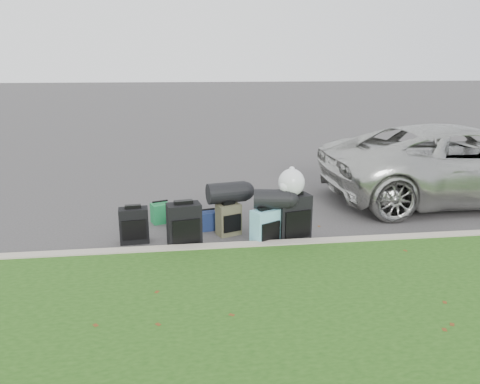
{
  "coord_description": "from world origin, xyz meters",
  "views": [
    {
      "loc": [
        -1.04,
        -6.91,
        2.53
      ],
      "look_at": [
        -0.1,
        0.2,
        0.55
      ],
      "focal_mm": 35.0,
      "sensor_mm": 36.0,
      "label": 1
    }
  ],
  "objects": [
    {
      "name": "duffel_right",
      "position": [
        0.23,
        -0.72,
        0.69
      ],
      "size": [
        0.54,
        0.36,
        0.28
      ],
      "primitive_type": "cylinder",
      "rotation": [
        0.0,
        1.57,
        -0.18
      ],
      "color": "black",
      "rests_on": "suitcase_teal"
    },
    {
      "name": "duffel_left",
      "position": [
        -0.34,
        -0.12,
        0.64
      ],
      "size": [
        0.64,
        0.43,
        0.32
      ],
      "primitive_type": "cylinder",
      "rotation": [
        0.0,
        1.57,
        0.2
      ],
      "color": "black",
      "rests_on": "suitcase_olive"
    },
    {
      "name": "tote_green",
      "position": [
        -1.38,
        0.48,
        0.16
      ],
      "size": [
        0.34,
        0.31,
        0.32
      ],
      "primitive_type": "cube",
      "rotation": [
        0.0,
        0.0,
        0.34
      ],
      "color": "#19733A",
      "rests_on": "ground"
    },
    {
      "name": "suv",
      "position": [
        4.2,
        1.06,
        0.71
      ],
      "size": [
        5.16,
        2.4,
        1.43
      ],
      "primitive_type": "imported",
      "rotation": [
        0.0,
        0.0,
        1.57
      ],
      "color": "#B7B7B2",
      "rests_on": "ground"
    },
    {
      "name": "trash_bag",
      "position": [
        0.52,
        -0.67,
        0.9
      ],
      "size": [
        0.38,
        0.38,
        0.38
      ],
      "primitive_type": "sphere",
      "color": "silver",
      "rests_on": "suitcase_large_black_right"
    },
    {
      "name": "curb",
      "position": [
        0.0,
        -1.0,
        0.07
      ],
      "size": [
        120.0,
        0.18,
        0.15
      ],
      "primitive_type": "cube",
      "color": "#9E937F",
      "rests_on": "ground"
    },
    {
      "name": "suitcase_large_black_left",
      "position": [
        -1.01,
        -0.71,
        0.33
      ],
      "size": [
        0.5,
        0.35,
        0.66
      ],
      "primitive_type": "cube",
      "rotation": [
        0.0,
        0.0,
        0.17
      ],
      "color": "black",
      "rests_on": "ground"
    },
    {
      "name": "tote_navy",
      "position": [
        -0.64,
        0.04,
        0.14
      ],
      "size": [
        0.31,
        0.26,
        0.29
      ],
      "primitive_type": "cube",
      "rotation": [
        0.0,
        0.0,
        0.21
      ],
      "color": "#16244D",
      "rests_on": "ground"
    },
    {
      "name": "suitcase_small_black",
      "position": [
        -1.73,
        -0.36,
        0.26
      ],
      "size": [
        0.43,
        0.26,
        0.52
      ],
      "primitive_type": "cube",
      "rotation": [
        0.0,
        0.0,
        0.09
      ],
      "color": "black",
      "rests_on": "ground"
    },
    {
      "name": "ground",
      "position": [
        0.0,
        0.0,
        0.0
      ],
      "size": [
        120.0,
        120.0,
        0.0
      ],
      "primitive_type": "plane",
      "color": "#383535",
      "rests_on": "ground"
    },
    {
      "name": "suitcase_olive",
      "position": [
        -0.33,
        -0.22,
        0.24
      ],
      "size": [
        0.4,
        0.33,
        0.48
      ],
      "primitive_type": "cube",
      "rotation": [
        0.0,
        0.0,
        0.38
      ],
      "color": "#3D3B29",
      "rests_on": "ground"
    },
    {
      "name": "suitcase_large_black_right",
      "position": [
        0.56,
        -0.65,
        0.36
      ],
      "size": [
        0.53,
        0.39,
        0.72
      ],
      "primitive_type": "cube",
      "rotation": [
        0.0,
        0.0,
        0.24
      ],
      "color": "black",
      "rests_on": "ground"
    },
    {
      "name": "suitcase_teal",
      "position": [
        0.13,
        -0.77,
        0.27
      ],
      "size": [
        0.45,
        0.39,
        0.55
      ],
      "primitive_type": "cube",
      "rotation": [
        0.0,
        0.0,
        0.5
      ],
      "color": "#5897A7",
      "rests_on": "ground"
    }
  ]
}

